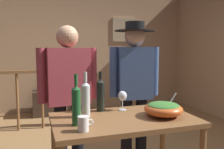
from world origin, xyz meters
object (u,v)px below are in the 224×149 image
Objects in this scene: person_standing_right at (134,82)px; wine_bottle_dark at (101,94)px; wine_bottle_green at (76,104)px; mug_white at (83,124)px; serving_table at (124,128)px; wine_bottle_clear at (86,98)px; tv_console at (55,102)px; flat_screen_tv at (55,79)px; salad_bowl at (163,108)px; framed_picture at (124,30)px; person_standing_left at (68,89)px; wine_glass at (122,97)px; stair_railing at (42,92)px.

wine_bottle_dark is at bearing 42.78° from person_standing_right.
person_standing_right is at bearing 42.53° from wine_bottle_green.
serving_table is at bearing 29.47° from mug_white.
wine_bottle_dark is 0.56m from mug_white.
person_standing_right is (0.68, 0.53, 0.04)m from wine_bottle_clear.
tv_console is 0.50m from flat_screen_tv.
person_standing_right is at bearing 87.16° from salad_bowl.
wine_bottle_dark reaches higher than mug_white.
mug_white is (-0.09, -3.48, 0.62)m from tv_console.
wine_bottle_dark is at bearing -114.32° from framed_picture.
person_standing_left is (0.04, 0.72, -0.01)m from wine_bottle_green.
salad_bowl is 0.73m from person_standing_right.
mug_white is at bearing -150.53° from serving_table.
framed_picture is at bearing 74.33° from salad_bowl.
flat_screen_tv is 3.31m from wine_bottle_green.
serving_table is 0.79m from person_standing_left.
framed_picture is 1.12× the size of flat_screen_tv.
tv_console is (-1.65, -0.29, -1.56)m from framed_picture.
person_standing_right is at bearing 37.99° from wine_bottle_clear.
wine_bottle_clear is (-0.64, 0.19, 0.09)m from salad_bowl.
wine_bottle_green reaches higher than salad_bowl.
wine_bottle_dark is at bearing 116.02° from serving_table.
wine_glass is 0.52m from person_standing_right.
flat_screen_tv is 2.59m from person_standing_left.
stair_railing is 2.08× the size of serving_table.
wine_bottle_dark is (-0.20, 0.03, 0.03)m from wine_glass.
framed_picture reaches higher than tv_console.
serving_table is at bearing -76.40° from stair_railing.
wine_bottle_clear is 1.04× the size of wine_bottle_dark.
salad_bowl is at bearing -48.27° from wine_glass.
wine_bottle_green is 3.46× the size of mug_white.
stair_railing is at bearing 103.60° from serving_table.
framed_picture is 1.42× the size of wine_bottle_green.
serving_table is 0.73× the size of person_standing_left.
tv_console is at bearing 88.47° from mug_white.
salad_bowl is at bearing 0.68° from wine_bottle_green.
wine_bottle_clear is at bearing 43.58° from person_standing_right.
wine_glass is 0.66m from mug_white.
person_standing_right is at bearing 60.14° from serving_table.
wine_bottle_dark reaches higher than serving_table.
wine_bottle_clear is at bearing -115.77° from framed_picture.
stair_railing reaches higher than salad_bowl.
flat_screen_tv is at bearing 100.96° from salad_bowl.
wine_bottle_clear is (-1.65, -3.43, -0.84)m from framed_picture.
serving_table is 0.49m from wine_bottle_green.
serving_table is 0.33m from wine_glass.
wine_bottle_dark is at bearing -78.07° from stair_railing.
wine_glass reaches higher than flat_screen_tv.
wine_bottle_green is at bearing -179.32° from salad_bowl.
wine_glass is at bearing 44.35° from mug_white.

